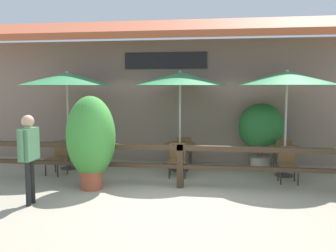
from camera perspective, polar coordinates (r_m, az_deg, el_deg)
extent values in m
plane|color=#9E937F|center=(7.40, 0.91, -11.46)|extent=(60.00, 60.00, 0.00)
cube|color=gray|center=(11.25, 3.70, 3.79)|extent=(14.00, 0.40, 3.60)
cube|color=#B25133|center=(10.83, 3.53, 14.73)|extent=(14.28, 1.48, 0.70)
cube|color=black|center=(11.14, -0.40, 9.96)|extent=(2.43, 0.04, 0.47)
cube|color=#3D2D1E|center=(8.21, 1.87, -3.31)|extent=(10.40, 0.14, 0.11)
cube|color=#3D2D1E|center=(8.29, 1.86, -6.18)|extent=(10.40, 0.10, 0.09)
cube|color=#3D2D1E|center=(8.29, 1.86, -6.18)|extent=(0.14, 0.14, 0.95)
cylinder|color=#B7B2A8|center=(10.46, -14.97, -0.07)|extent=(0.06, 0.06, 2.32)
cone|color=#33844C|center=(10.41, -15.16, 6.95)|extent=(2.49, 2.49, 0.34)
sphere|color=#B2ADA3|center=(10.42, -15.18, 7.89)|extent=(0.07, 0.07, 0.07)
cylinder|color=brown|center=(10.52, -14.90, -2.49)|extent=(0.83, 0.83, 0.05)
cylinder|color=#333333|center=(10.58, -14.85, -4.47)|extent=(0.07, 0.07, 0.69)
cylinder|color=#333333|center=(10.64, -14.80, -6.21)|extent=(0.46, 0.46, 0.03)
cube|color=brown|center=(9.90, -16.66, -4.84)|extent=(0.51, 0.51, 0.05)
cube|color=brown|center=(10.01, -16.01, -3.40)|extent=(0.40, 0.13, 0.40)
cylinder|color=#2D2D2D|center=(9.92, -18.18, -6.14)|extent=(0.04, 0.04, 0.38)
cylinder|color=#2D2D2D|center=(9.68, -16.47, -6.38)|extent=(0.04, 0.04, 0.38)
cylinder|color=#2D2D2D|center=(10.21, -16.78, -5.77)|extent=(0.04, 0.04, 0.38)
cylinder|color=#2D2D2D|center=(9.97, -15.08, -5.99)|extent=(0.04, 0.04, 0.38)
cube|color=brown|center=(11.27, -13.63, -3.48)|extent=(0.43, 0.43, 0.05)
cube|color=brown|center=(11.06, -14.01, -2.48)|extent=(0.40, 0.04, 0.40)
cylinder|color=#2D2D2D|center=(11.41, -12.36, -4.44)|extent=(0.04, 0.04, 0.38)
cylinder|color=#2D2D2D|center=(11.54, -14.14, -4.36)|extent=(0.04, 0.04, 0.38)
cylinder|color=#2D2D2D|center=(11.06, -13.03, -4.78)|extent=(0.04, 0.04, 0.38)
cylinder|color=#2D2D2D|center=(11.20, -14.86, -4.69)|extent=(0.04, 0.04, 0.38)
cylinder|color=#B7B2A8|center=(9.87, 1.82, -0.22)|extent=(0.06, 0.06, 2.32)
cone|color=#33844C|center=(9.82, 1.85, 7.23)|extent=(2.49, 2.49, 0.34)
sphere|color=#B2ADA3|center=(9.83, 1.85, 8.23)|extent=(0.07, 0.07, 0.07)
cylinder|color=brown|center=(9.93, 1.81, -2.78)|extent=(0.83, 0.83, 0.05)
cylinder|color=#333333|center=(9.99, 1.81, -4.87)|extent=(0.07, 0.07, 0.69)
cylinder|color=#333333|center=(10.06, 1.80, -6.71)|extent=(0.46, 0.46, 0.03)
cube|color=brown|center=(9.24, 1.43, -5.34)|extent=(0.45, 0.45, 0.05)
cube|color=brown|center=(9.39, 1.48, -3.77)|extent=(0.40, 0.07, 0.40)
cylinder|color=#2D2D2D|center=(9.11, 0.18, -6.90)|extent=(0.04, 0.04, 0.38)
cylinder|color=#2D2D2D|center=(9.10, 2.59, -6.93)|extent=(0.04, 0.04, 0.38)
cylinder|color=#2D2D2D|center=(9.48, 0.32, -6.39)|extent=(0.04, 0.04, 0.38)
cylinder|color=#2D2D2D|center=(9.47, 2.63, -6.42)|extent=(0.04, 0.04, 0.38)
cube|color=brown|center=(10.71, 2.38, -3.79)|extent=(0.50, 0.50, 0.05)
cube|color=brown|center=(10.49, 2.50, -2.76)|extent=(0.40, 0.12, 0.40)
cylinder|color=#2D2D2D|center=(10.96, 3.26, -4.73)|extent=(0.04, 0.04, 0.38)
cylinder|color=#2D2D2D|center=(10.92, 1.27, -4.76)|extent=(0.04, 0.04, 0.38)
cylinder|color=#2D2D2D|center=(10.59, 3.51, -5.11)|extent=(0.04, 0.04, 0.38)
cylinder|color=#2D2D2D|center=(10.55, 1.46, -5.14)|extent=(0.04, 0.04, 0.38)
cylinder|color=#B7B2A8|center=(9.70, 17.47, -0.59)|extent=(0.06, 0.06, 2.32)
cone|color=#33844C|center=(9.65, 17.71, 6.98)|extent=(2.49, 2.49, 0.34)
sphere|color=#B2ADA3|center=(9.65, 17.74, 8.00)|extent=(0.07, 0.07, 0.07)
cylinder|color=brown|center=(9.76, 17.39, -3.20)|extent=(0.83, 0.83, 0.05)
cylinder|color=#333333|center=(9.82, 17.32, -5.33)|extent=(0.07, 0.07, 0.69)
cylinder|color=#333333|center=(9.89, 17.27, -7.20)|extent=(0.46, 0.46, 0.03)
cube|color=brown|center=(9.12, 17.85, -5.78)|extent=(0.43, 0.43, 0.05)
cube|color=brown|center=(9.26, 17.68, -4.18)|extent=(0.40, 0.04, 0.40)
cylinder|color=#2D2D2D|center=(8.95, 16.83, -7.39)|extent=(0.04, 0.04, 0.38)
cylinder|color=#2D2D2D|center=(9.02, 19.22, -7.36)|extent=(0.04, 0.04, 0.38)
cylinder|color=#2D2D2D|center=(9.32, 16.44, -6.86)|extent=(0.04, 0.04, 0.38)
cylinder|color=#2D2D2D|center=(9.38, 18.74, -6.84)|extent=(0.04, 0.04, 0.38)
cube|color=brown|center=(10.51, 17.02, -4.24)|extent=(0.43, 0.43, 0.05)
cube|color=brown|center=(10.29, 17.23, -3.19)|extent=(0.40, 0.04, 0.40)
cylinder|color=#2D2D2D|center=(10.76, 17.83, -5.20)|extent=(0.04, 0.04, 0.38)
cylinder|color=#2D2D2D|center=(10.70, 15.82, -5.20)|extent=(0.04, 0.04, 0.38)
cylinder|color=#2D2D2D|center=(10.40, 18.20, -5.60)|extent=(0.04, 0.04, 0.38)
cylinder|color=#2D2D2D|center=(10.33, 16.11, -5.60)|extent=(0.04, 0.04, 0.38)
cylinder|color=#9E4C33|center=(8.42, -11.55, -8.03)|extent=(0.48, 0.48, 0.40)
cylinder|color=#9E4C33|center=(8.38, -11.58, -6.82)|extent=(0.52, 0.52, 0.04)
ellipsoid|color=#3D8E38|center=(8.24, -11.68, -1.60)|extent=(1.07, 0.96, 1.76)
cylinder|color=#B7AD99|center=(10.81, 13.87, -5.32)|extent=(0.54, 0.54, 0.28)
cylinder|color=#B7AD99|center=(10.79, 13.88, -4.70)|extent=(0.59, 0.59, 0.04)
cylinder|color=brown|center=(10.75, 13.91, -3.56)|extent=(0.10, 0.10, 0.39)
ellipsoid|color=#287033|center=(10.67, 13.99, -0.18)|extent=(1.23, 1.11, 1.31)
cylinder|color=black|center=(7.51, -20.56, -8.21)|extent=(0.09, 0.09, 0.85)
cylinder|color=black|center=(7.66, -19.98, -7.92)|extent=(0.09, 0.09, 0.85)
cube|color=#4C7F56|center=(7.45, -20.47, -2.60)|extent=(0.22, 0.47, 0.61)
cylinder|color=#4C7F56|center=(7.22, -21.41, -2.89)|extent=(0.07, 0.07, 0.58)
cylinder|color=#4C7F56|center=(7.68, -19.57, -2.32)|extent=(0.07, 0.07, 0.58)
sphere|color=tan|center=(7.40, -20.58, 0.70)|extent=(0.23, 0.23, 0.23)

